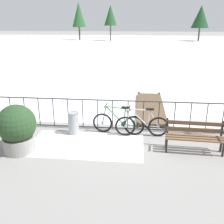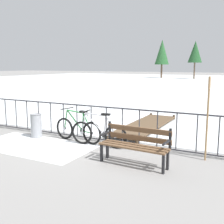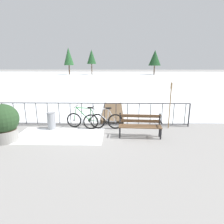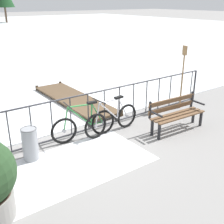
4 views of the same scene
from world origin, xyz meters
The scene contains 14 objects.
ground_plane centered at (0.00, 0.00, 0.00)m, with size 160.00×160.00×0.00m, color gray.
frozen_pond centered at (0.00, 28.40, 0.01)m, with size 80.00×56.00×0.03m, color white.
snow_patch centered at (-0.93, -1.20, 0.00)m, with size 3.40×1.80×0.01m, color white.
railing_fence centered at (0.00, 0.00, 0.56)m, with size 9.06×0.06×1.07m.
bicycle_near_railing centered at (0.72, -0.39, 0.37)m, with size 1.71×0.52×0.97m.
bicycle_second centered at (-0.04, -0.28, 0.37)m, with size 1.70×0.52×0.97m.
park_bench centered at (2.18, -1.23, 0.51)m, with size 1.62×0.56×0.89m.
planter_with_shrub centered at (-2.75, -1.77, 0.70)m, with size 1.08×1.08×1.37m.
trash_bin centered at (-1.49, -0.44, 0.37)m, with size 0.35×0.35×0.73m.
oar_upright centered at (3.56, -0.22, 1.14)m, with size 0.04×0.16×1.98m.
wooden_dock centered at (1.09, 2.29, 0.12)m, with size 1.10×4.08×0.20m.
tree_far_west centered at (-4.60, 39.20, 4.27)m, with size 2.21×2.21×5.98m.
tree_west_mid centered at (10.75, 40.24, 4.03)m, with size 2.97×2.97×5.88m.
tree_centre centered at (-10.42, 40.43, 4.37)m, with size 2.44×2.44×6.49m.
Camera 3 is at (1.26, -8.17, 2.75)m, focal length 30.56 mm.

